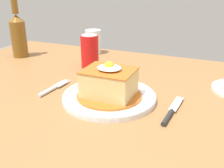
{
  "coord_description": "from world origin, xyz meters",
  "views": [
    {
      "loc": [
        0.23,
        -0.67,
        1.08
      ],
      "look_at": [
        -0.04,
        -0.03,
        0.79
      ],
      "focal_mm": 42.64,
      "sensor_mm": 36.0,
      "label": 1
    }
  ],
  "objects_px": {
    "main_plate": "(109,97)",
    "beer_bottle_amber": "(18,33)",
    "fork": "(52,89)",
    "knife": "(170,113)",
    "soda_can": "(90,51)",
    "drinking_glass": "(93,43)"
  },
  "relations": [
    {
      "from": "beer_bottle_amber",
      "to": "soda_can",
      "type": "bearing_deg",
      "value": -2.12
    },
    {
      "from": "knife",
      "to": "drinking_glass",
      "type": "bearing_deg",
      "value": 134.74
    },
    {
      "from": "beer_bottle_amber",
      "to": "drinking_glass",
      "type": "xyz_separation_m",
      "value": [
        0.27,
        0.17,
        -0.05
      ]
    },
    {
      "from": "knife",
      "to": "beer_bottle_amber",
      "type": "relative_size",
      "value": 0.62
    },
    {
      "from": "knife",
      "to": "soda_can",
      "type": "relative_size",
      "value": 1.34
    },
    {
      "from": "main_plate",
      "to": "soda_can",
      "type": "distance_m",
      "value": 0.3
    },
    {
      "from": "main_plate",
      "to": "beer_bottle_amber",
      "type": "bearing_deg",
      "value": 154.67
    },
    {
      "from": "fork",
      "to": "beer_bottle_amber",
      "type": "height_order",
      "value": "beer_bottle_amber"
    },
    {
      "from": "main_plate",
      "to": "soda_can",
      "type": "bearing_deg",
      "value": 127.65
    },
    {
      "from": "main_plate",
      "to": "drinking_glass",
      "type": "relative_size",
      "value": 2.52
    },
    {
      "from": "drinking_glass",
      "to": "knife",
      "type": "bearing_deg",
      "value": -45.26
    },
    {
      "from": "fork",
      "to": "beer_bottle_amber",
      "type": "distance_m",
      "value": 0.43
    },
    {
      "from": "beer_bottle_amber",
      "to": "fork",
      "type": "bearing_deg",
      "value": -37.23
    },
    {
      "from": "fork",
      "to": "beer_bottle_amber",
      "type": "bearing_deg",
      "value": 142.77
    },
    {
      "from": "main_plate",
      "to": "fork",
      "type": "xyz_separation_m",
      "value": [
        -0.19,
        -0.01,
        -0.0
      ]
    },
    {
      "from": "fork",
      "to": "knife",
      "type": "bearing_deg",
      "value": -2.56
    },
    {
      "from": "main_plate",
      "to": "knife",
      "type": "relative_size",
      "value": 1.59
    },
    {
      "from": "main_plate",
      "to": "knife",
      "type": "xyz_separation_m",
      "value": [
        0.18,
        -0.02,
        -0.0
      ]
    },
    {
      "from": "fork",
      "to": "drinking_glass",
      "type": "height_order",
      "value": "drinking_glass"
    },
    {
      "from": "soda_can",
      "to": "beer_bottle_amber",
      "type": "height_order",
      "value": "beer_bottle_amber"
    },
    {
      "from": "beer_bottle_amber",
      "to": "drinking_glass",
      "type": "distance_m",
      "value": 0.32
    },
    {
      "from": "soda_can",
      "to": "drinking_glass",
      "type": "xyz_separation_m",
      "value": [
        -0.07,
        0.18,
        -0.02
      ]
    }
  ]
}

